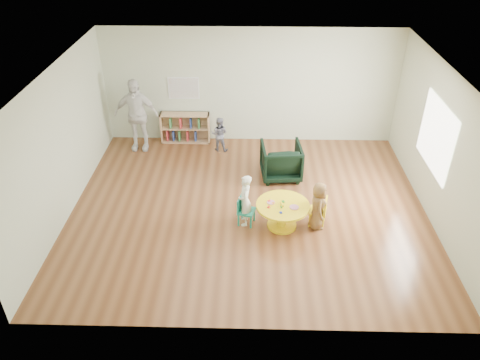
{
  "coord_description": "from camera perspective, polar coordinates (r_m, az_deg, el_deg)",
  "views": [
    {
      "loc": [
        0.03,
        -7.59,
        5.49
      ],
      "look_at": [
        -0.16,
        -0.3,
        0.85
      ],
      "focal_mm": 35.0,
      "sensor_mm": 36.0,
      "label": 1
    }
  ],
  "objects": [
    {
      "name": "kid_chair_left",
      "position": [
        8.8,
        0.53,
        -3.66
      ],
      "size": [
        0.37,
        0.37,
        0.56
      ],
      "rotation": [
        0.0,
        0.0,
        -1.84
      ],
      "color": "#1A947B",
      "rests_on": "ground"
    },
    {
      "name": "child_right",
      "position": [
        8.73,
        9.49,
        -3.11
      ],
      "size": [
        0.31,
        0.47,
        0.95
      ],
      "primitive_type": "imported",
      "rotation": [
        0.0,
        0.0,
        1.59
      ],
      "color": "orange",
      "rests_on": "ground"
    },
    {
      "name": "kid_chair_right",
      "position": [
        8.9,
        9.74,
        -3.7
      ],
      "size": [
        0.37,
        0.37,
        0.58
      ],
      "rotation": [
        0.0,
        0.0,
        1.34
      ],
      "color": "yellow",
      "rests_on": "ground"
    },
    {
      "name": "bookshelf",
      "position": [
        11.75,
        -6.73,
        6.37
      ],
      "size": [
        1.2,
        0.3,
        0.75
      ],
      "color": "tan",
      "rests_on": "ground"
    },
    {
      "name": "toddler",
      "position": [
        11.23,
        -2.54,
        5.6
      ],
      "size": [
        0.46,
        0.39,
        0.85
      ],
      "primitive_type": "imported",
      "rotation": [
        0.0,
        0.0,
        2.98
      ],
      "color": "#181C3C",
      "rests_on": "ground"
    },
    {
      "name": "armchair",
      "position": [
        10.2,
        5.02,
        2.34
      ],
      "size": [
        0.92,
        0.94,
        0.79
      ],
      "primitive_type": "imported",
      "rotation": [
        0.0,
        0.0,
        3.23
      ],
      "color": "black",
      "rests_on": "ground"
    },
    {
      "name": "alphabet_poster",
      "position": [
        11.47,
        -6.9,
        11.06
      ],
      "size": [
        0.74,
        0.01,
        0.54
      ],
      "color": "white",
      "rests_on": "ground"
    },
    {
      "name": "activity_table",
      "position": [
        8.73,
        5.21,
        -3.82
      ],
      "size": [
        0.99,
        0.99,
        0.54
      ],
      "rotation": [
        0.0,
        0.0,
        -0.12
      ],
      "color": "yellow",
      "rests_on": "ground"
    },
    {
      "name": "room",
      "position": [
        8.4,
        1.26,
        7.08
      ],
      "size": [
        7.1,
        7.0,
        2.8
      ],
      "color": "brown",
      "rests_on": "ground"
    },
    {
      "name": "child_left",
      "position": [
        8.68,
        0.62,
        -2.51
      ],
      "size": [
        0.26,
        0.38,
        1.04
      ],
      "primitive_type": "imported",
      "rotation": [
        0.0,
        0.0,
        -1.55
      ],
      "color": "white",
      "rests_on": "ground"
    },
    {
      "name": "adult_caretaker",
      "position": [
        11.37,
        -12.53,
        7.76
      ],
      "size": [
        1.04,
        0.44,
        1.77
      ],
      "primitive_type": "imported",
      "rotation": [
        0.0,
        0.0,
        -0.0
      ],
      "color": "white",
      "rests_on": "ground"
    }
  ]
}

